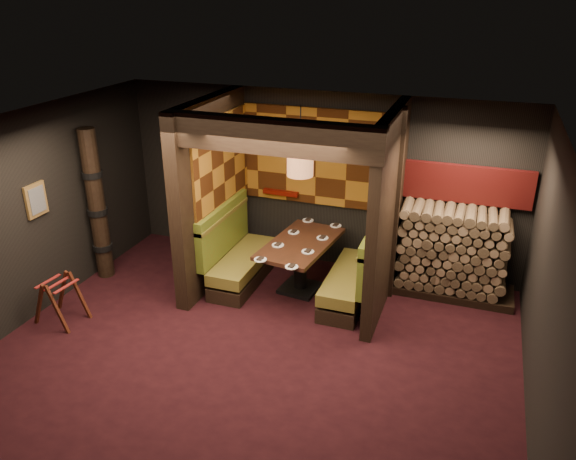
# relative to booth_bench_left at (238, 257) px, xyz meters

# --- Properties ---
(floor) EXTENTS (6.50, 5.50, 0.02)m
(floor) POSITION_rel_booth_bench_left_xyz_m (0.96, -1.65, -0.41)
(floor) COLOR black
(floor) RESTS_ON ground
(ceiling) EXTENTS (6.50, 5.50, 0.02)m
(ceiling) POSITION_rel_booth_bench_left_xyz_m (0.96, -1.65, 2.46)
(ceiling) COLOR black
(ceiling) RESTS_ON ground
(wall_back) EXTENTS (6.50, 0.02, 2.85)m
(wall_back) POSITION_rel_booth_bench_left_xyz_m (0.96, 1.11, 1.02)
(wall_back) COLOR black
(wall_back) RESTS_ON ground
(wall_front) EXTENTS (6.50, 0.02, 2.85)m
(wall_front) POSITION_rel_booth_bench_left_xyz_m (0.96, -4.41, 1.02)
(wall_front) COLOR black
(wall_front) RESTS_ON ground
(wall_left) EXTENTS (0.02, 5.50, 2.85)m
(wall_left) POSITION_rel_booth_bench_left_xyz_m (-2.30, -1.65, 1.02)
(wall_left) COLOR black
(wall_left) RESTS_ON ground
(wall_right) EXTENTS (0.02, 5.50, 2.85)m
(wall_right) POSITION_rel_booth_bench_left_xyz_m (4.22, -1.65, 1.02)
(wall_right) COLOR black
(wall_right) RESTS_ON ground
(partition_left) EXTENTS (0.20, 2.20, 2.85)m
(partition_left) POSITION_rel_booth_bench_left_xyz_m (-0.39, -0.00, 1.02)
(partition_left) COLOR black
(partition_left) RESTS_ON floor
(partition_right) EXTENTS (0.15, 2.10, 2.85)m
(partition_right) POSITION_rel_booth_bench_left_xyz_m (2.26, 0.05, 1.02)
(partition_right) COLOR black
(partition_right) RESTS_ON floor
(header_beam) EXTENTS (2.85, 0.18, 0.44)m
(header_beam) POSITION_rel_booth_bench_left_xyz_m (0.94, -0.95, 2.23)
(header_beam) COLOR black
(header_beam) RESTS_ON partition_left
(tapa_back_panel) EXTENTS (2.40, 0.06, 1.55)m
(tapa_back_panel) POSITION_rel_booth_bench_left_xyz_m (0.94, 1.06, 1.42)
(tapa_back_panel) COLOR #9D621A
(tapa_back_panel) RESTS_ON wall_back
(tapa_side_panel) EXTENTS (0.04, 1.85, 1.45)m
(tapa_side_panel) POSITION_rel_booth_bench_left_xyz_m (-0.27, 0.17, 1.45)
(tapa_side_panel) COLOR #9D621A
(tapa_side_panel) RESTS_ON partition_left
(lacquer_shelf) EXTENTS (0.60, 0.12, 0.07)m
(lacquer_shelf) POSITION_rel_booth_bench_left_xyz_m (0.36, 1.00, 0.78)
(lacquer_shelf) COLOR #5C0C06
(lacquer_shelf) RESTS_ON wall_back
(booth_bench_left) EXTENTS (0.68, 1.60, 1.14)m
(booth_bench_left) POSITION_rel_booth_bench_left_xyz_m (0.00, 0.00, 0.00)
(booth_bench_left) COLOR black
(booth_bench_left) RESTS_ON floor
(booth_bench_right) EXTENTS (0.68, 1.60, 1.14)m
(booth_bench_right) POSITION_rel_booth_bench_left_xyz_m (1.89, 0.00, 0.00)
(booth_bench_right) COLOR black
(booth_bench_right) RESTS_ON floor
(dining_table) EXTENTS (1.01, 1.63, 0.81)m
(dining_table) POSITION_rel_booth_bench_left_xyz_m (1.02, 0.03, 0.17)
(dining_table) COLOR black
(dining_table) RESTS_ON floor
(place_settings) EXTENTS (0.85, 1.81, 0.03)m
(place_settings) POSITION_rel_booth_bench_left_xyz_m (1.02, 0.03, 0.42)
(place_settings) COLOR white
(place_settings) RESTS_ON dining_table
(pendant_lamp) EXTENTS (0.37, 0.37, 0.99)m
(pendant_lamp) POSITION_rel_booth_bench_left_xyz_m (1.02, -0.02, 1.68)
(pendant_lamp) COLOR #A6663C
(pendant_lamp) RESTS_ON ceiling
(framed_picture) EXTENTS (0.05, 0.36, 0.46)m
(framed_picture) POSITION_rel_booth_bench_left_xyz_m (-2.25, -1.55, 1.22)
(framed_picture) COLOR brown
(framed_picture) RESTS_ON wall_left
(luggage_rack) EXTENTS (0.69, 0.51, 0.71)m
(luggage_rack) POSITION_rel_booth_bench_left_xyz_m (-1.83, -1.89, -0.04)
(luggage_rack) COLOR #40190D
(luggage_rack) RESTS_ON floor
(totem_column) EXTENTS (0.31, 0.31, 2.40)m
(totem_column) POSITION_rel_booth_bench_left_xyz_m (-2.09, -0.55, 0.79)
(totem_column) COLOR black
(totem_column) RESTS_ON floor
(firewood_stack) EXTENTS (1.73, 0.70, 1.36)m
(firewood_stack) POSITION_rel_booth_bench_left_xyz_m (3.25, 0.70, 0.28)
(firewood_stack) COLOR black
(firewood_stack) RESTS_ON floor
(mosaic_header) EXTENTS (1.83, 0.10, 0.56)m
(mosaic_header) POSITION_rel_booth_bench_left_xyz_m (3.25, 1.03, 1.24)
(mosaic_header) COLOR maroon
(mosaic_header) RESTS_ON wall_back
(bay_front_post) EXTENTS (0.08, 0.08, 2.85)m
(bay_front_post) POSITION_rel_booth_bench_left_xyz_m (2.35, 0.31, 1.02)
(bay_front_post) COLOR black
(bay_front_post) RESTS_ON floor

